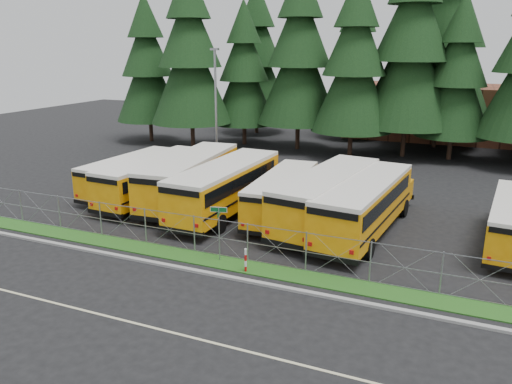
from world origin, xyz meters
TOP-DOWN VIEW (x-y plane):
  - ground at (0.00, 0.00)m, footprint 120.00×120.00m
  - curb at (0.00, -3.10)m, footprint 50.00×0.25m
  - grass_verge at (0.00, -1.70)m, footprint 50.00×1.40m
  - road_lane_line at (0.00, -8.00)m, footprint 50.00×0.12m
  - chainlink_fence at (0.00, -1.00)m, footprint 44.00×0.10m
  - brick_building at (6.00, 40.00)m, footprint 22.00×10.00m
  - bus_0 at (-13.51, 6.90)m, footprint 2.97×10.34m
  - bus_1 at (-10.98, 6.06)m, footprint 3.33×11.49m
  - bus_2 at (-8.44, 6.62)m, footprint 3.88×12.59m
  - bus_3 at (-5.20, 5.56)m, footprint 3.34×12.41m
  - bus_4 at (-1.72, 6.22)m, footprint 3.00×10.50m
  - bus_5 at (1.29, 5.93)m, footprint 4.56×12.62m
  - bus_6 at (3.58, 5.25)m, footprint 4.13×12.41m
  - street_sign at (-2.31, -1.48)m, footprint 0.82×0.54m
  - striped_bollard at (-0.57, -2.20)m, footprint 0.11×0.11m
  - light_standard at (-11.64, 16.36)m, footprint 0.70×0.35m
  - conifer_0 at (-24.43, 24.99)m, footprint 7.18×7.18m
  - conifer_1 at (-18.03, 23.23)m, footprint 8.28×8.28m
  - conifer_2 at (-13.92, 27.30)m, footprint 6.79×6.79m
  - conifer_3 at (-7.74, 26.96)m, footprint 8.31×8.31m
  - conifer_4 at (-1.88, 25.43)m, footprint 7.67×7.67m
  - conifer_5 at (2.82, 27.49)m, footprint 8.95×8.95m
  - conifer_6 at (7.05, 27.80)m, footprint 6.80×6.80m
  - conifer_10 at (-15.63, 34.76)m, footprint 8.00×8.00m
  - conifer_11 at (-3.96, 35.91)m, footprint 7.57×7.57m
  - conifer_12 at (5.31, 33.63)m, footprint 10.17×10.17m

SIDE VIEW (x-z plane):
  - ground at x=0.00m, z-range 0.00..0.00m
  - road_lane_line at x=0.00m, z-range 0.00..0.01m
  - grass_verge at x=0.00m, z-range 0.00..0.06m
  - curb at x=0.00m, z-range 0.00..0.12m
  - striped_bollard at x=-0.57m, z-range 0.00..1.20m
  - chainlink_fence at x=0.00m, z-range 0.00..2.00m
  - bus_0 at x=-13.51m, z-range 0.00..2.68m
  - bus_4 at x=-1.72m, z-range 0.00..2.72m
  - bus_1 at x=-10.98m, z-range 0.00..2.98m
  - bus_6 at x=3.58m, z-range 0.00..3.19m
  - bus_3 at x=-5.20m, z-range 0.00..3.23m
  - bus_5 at x=1.29m, z-range 0.00..3.23m
  - bus_2 at x=-8.44m, z-range 0.00..3.25m
  - street_sign at x=-2.31m, z-range 0.63..3.44m
  - brick_building at x=6.00m, z-range 0.00..6.00m
  - light_standard at x=-11.64m, z-range 0.43..10.57m
  - conifer_2 at x=-13.92m, z-range 0.00..15.02m
  - conifer_6 at x=7.05m, z-range 0.00..15.04m
  - conifer_0 at x=-24.43m, z-range 0.00..15.88m
  - conifer_11 at x=-3.96m, z-range 0.00..16.75m
  - conifer_4 at x=-1.88m, z-range 0.00..16.97m
  - conifer_10 at x=-15.63m, z-range 0.00..17.69m
  - conifer_1 at x=-18.03m, z-range 0.00..18.31m
  - conifer_3 at x=-7.74m, z-range 0.00..18.38m
  - conifer_5 at x=2.82m, z-range 0.00..19.80m
  - conifer_12 at x=5.31m, z-range 0.00..22.48m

